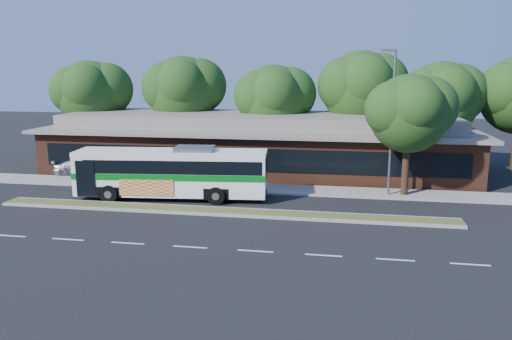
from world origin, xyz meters
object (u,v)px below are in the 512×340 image
Objects in this scene: transit_bus at (173,170)px; sidewalk_tree at (415,112)px; lamp_post at (391,119)px; sedan at (84,167)px.

sidewalk_tree is at bearing 6.49° from transit_bus.
lamp_post is at bearing -167.15° from sidewalk_tree.
sidewalk_tree is at bearing -104.76° from sedan.
transit_bus is at bearing -130.53° from sedan.
lamp_post is at bearing -105.91° from sedan.
sedan is at bearing 173.43° from lamp_post.
transit_bus is 1.56× the size of sidewalk_tree.
sidewalk_tree reaches higher than transit_bus.
sedan is 24.06m from sidewalk_tree.
sedan is at bearing 142.94° from transit_bus.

